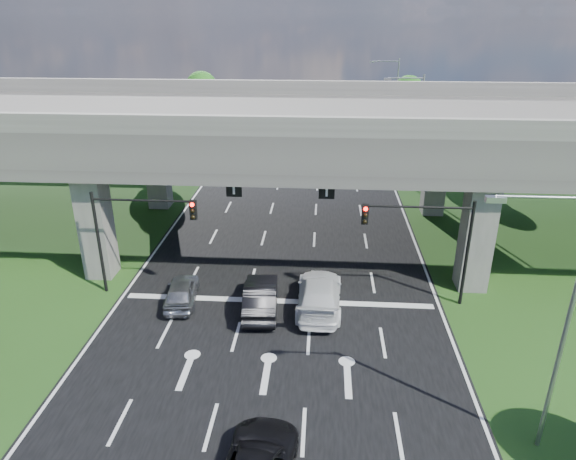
# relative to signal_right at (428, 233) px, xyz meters

# --- Properties ---
(ground) EXTENTS (160.00, 160.00, 0.00)m
(ground) POSITION_rel_signal_right_xyz_m (-7.82, -3.94, -4.19)
(ground) COLOR #1F3F14
(ground) RESTS_ON ground
(road) EXTENTS (18.00, 120.00, 0.03)m
(road) POSITION_rel_signal_right_xyz_m (-7.82, 6.06, -4.17)
(road) COLOR black
(road) RESTS_ON ground
(overpass) EXTENTS (80.00, 15.00, 10.00)m
(overpass) POSITION_rel_signal_right_xyz_m (-7.82, 8.06, 3.73)
(overpass) COLOR #322F2D
(overpass) RESTS_ON ground
(warehouse) EXTENTS (20.00, 10.00, 4.00)m
(warehouse) POSITION_rel_signal_right_xyz_m (-33.82, 31.06, -2.19)
(warehouse) COLOR #9E9E99
(warehouse) RESTS_ON ground
(signal_right) EXTENTS (5.76, 0.54, 6.00)m
(signal_right) POSITION_rel_signal_right_xyz_m (0.00, 0.00, 0.00)
(signal_right) COLOR black
(signal_right) RESTS_ON ground
(signal_left) EXTENTS (5.76, 0.54, 6.00)m
(signal_left) POSITION_rel_signal_right_xyz_m (-15.65, 0.00, 0.00)
(signal_left) COLOR black
(signal_left) RESTS_ON ground
(streetlight_near) EXTENTS (3.38, 0.25, 10.00)m
(streetlight_near) POSITION_rel_signal_right_xyz_m (2.27, -9.94, 1.66)
(streetlight_near) COLOR gray
(streetlight_near) RESTS_ON ground
(streetlight_far) EXTENTS (3.38, 0.25, 10.00)m
(streetlight_far) POSITION_rel_signal_right_xyz_m (2.27, 20.06, 1.66)
(streetlight_far) COLOR gray
(streetlight_far) RESTS_ON ground
(streetlight_beyond) EXTENTS (3.38, 0.25, 10.00)m
(streetlight_beyond) POSITION_rel_signal_right_xyz_m (2.27, 36.06, 1.66)
(streetlight_beyond) COLOR gray
(streetlight_beyond) RESTS_ON ground
(tree_left_near) EXTENTS (4.50, 4.50, 7.80)m
(tree_left_near) POSITION_rel_signal_right_xyz_m (-21.78, 22.06, 0.63)
(tree_left_near) COLOR black
(tree_left_near) RESTS_ON ground
(tree_left_mid) EXTENTS (3.91, 3.90, 6.76)m
(tree_left_mid) POSITION_rel_signal_right_xyz_m (-24.78, 30.06, -0.01)
(tree_left_mid) COLOR black
(tree_left_mid) RESTS_ON ground
(tree_left_far) EXTENTS (4.80, 4.80, 8.32)m
(tree_left_far) POSITION_rel_signal_right_xyz_m (-20.78, 38.06, 0.95)
(tree_left_far) COLOR black
(tree_left_far) RESTS_ON ground
(tree_right_near) EXTENTS (4.20, 4.20, 7.28)m
(tree_right_near) POSITION_rel_signal_right_xyz_m (5.22, 24.06, 0.31)
(tree_right_near) COLOR black
(tree_right_near) RESTS_ON ground
(tree_right_mid) EXTENTS (3.91, 3.90, 6.76)m
(tree_right_mid) POSITION_rel_signal_right_xyz_m (8.22, 32.06, -0.01)
(tree_right_mid) COLOR black
(tree_right_mid) RESTS_ON ground
(tree_right_far) EXTENTS (4.50, 4.50, 7.80)m
(tree_right_far) POSITION_rel_signal_right_xyz_m (4.22, 40.06, 0.63)
(tree_right_far) COLOR black
(tree_right_far) RESTS_ON ground
(car_silver) EXTENTS (2.07, 4.20, 1.38)m
(car_silver) POSITION_rel_signal_right_xyz_m (-13.09, -0.94, -3.47)
(car_silver) COLOR #94969B
(car_silver) RESTS_ON road
(car_dark) EXTENTS (2.07, 5.03, 1.62)m
(car_dark) POSITION_rel_signal_right_xyz_m (-8.68, -1.39, -3.35)
(car_dark) COLOR black
(car_dark) RESTS_ON road
(car_white) EXTENTS (2.44, 5.81, 1.68)m
(car_white) POSITION_rel_signal_right_xyz_m (-5.57, -0.94, -3.32)
(car_white) COLOR silver
(car_white) RESTS_ON road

